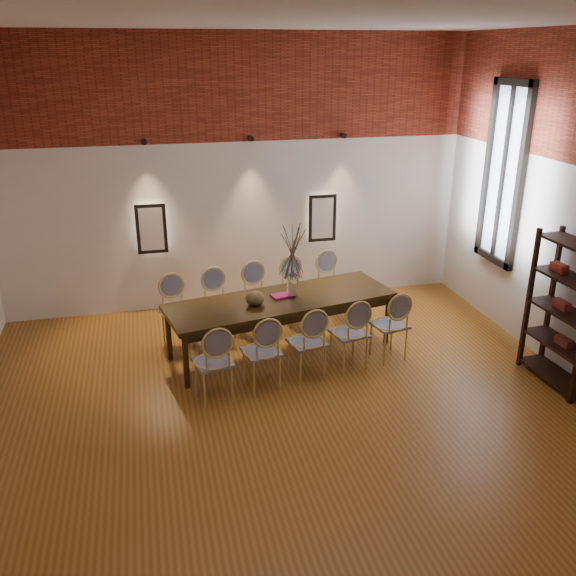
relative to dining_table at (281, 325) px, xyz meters
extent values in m
cube|color=#965D20|center=(-0.24, -1.68, -0.39)|extent=(7.00, 7.00, 0.02)
cube|color=silver|center=(-0.24, -1.68, 3.63)|extent=(7.00, 7.00, 0.02)
cube|color=silver|center=(-0.24, 1.87, 1.62)|extent=(7.00, 0.10, 4.00)
cube|color=silver|center=(-0.24, -5.23, 1.62)|extent=(7.00, 0.10, 4.00)
cube|color=maroon|center=(-0.24, 1.80, 2.88)|extent=(7.00, 0.02, 1.50)
cube|color=maroon|center=(-0.24, -5.16, 2.88)|extent=(7.00, 0.02, 1.50)
cube|color=#FFEAC6|center=(-1.54, 1.77, 0.93)|extent=(0.36, 0.06, 0.66)
cube|color=#FFEAC6|center=(1.06, 1.77, 0.93)|extent=(0.36, 0.06, 0.66)
cylinder|color=black|center=(-1.54, 1.74, 2.17)|extent=(0.08, 0.10, 0.08)
cylinder|color=black|center=(-0.04, 1.74, 2.17)|extent=(0.08, 0.10, 0.08)
cylinder|color=black|center=(1.36, 1.74, 2.17)|extent=(0.08, 0.10, 0.08)
cube|color=silver|center=(3.22, 0.32, 1.77)|extent=(0.02, 0.78, 2.38)
cube|color=black|center=(3.20, 0.32, 1.77)|extent=(0.08, 0.90, 2.50)
cube|color=black|center=(3.20, 0.32, 1.77)|extent=(0.06, 0.06, 2.40)
cube|color=#32210B|center=(0.00, 0.00, 0.00)|extent=(3.08, 1.52, 0.75)
cylinder|color=silver|center=(0.16, 0.03, 0.53)|extent=(0.14, 0.14, 0.30)
ellipsoid|color=brown|center=(-0.36, -0.12, 0.46)|extent=(0.24, 0.24, 0.18)
cube|color=#971558|center=(0.03, 0.06, 0.39)|extent=(0.29, 0.23, 0.03)
camera|label=1|loc=(-1.60, -7.07, 3.37)|focal=38.00mm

